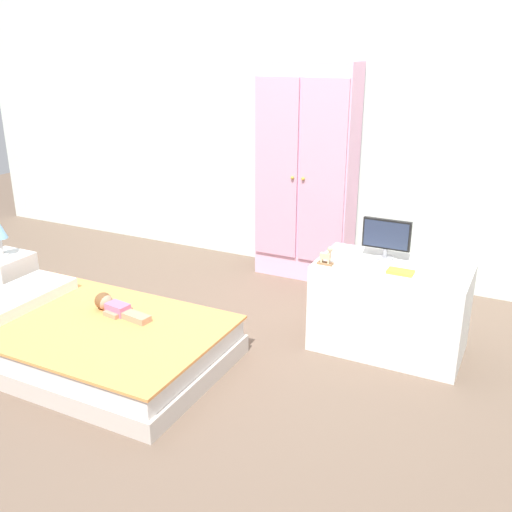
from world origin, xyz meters
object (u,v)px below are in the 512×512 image
(tv_monitor, at_px, (386,236))
(book_yellow, at_px, (400,272))
(wardrobe, at_px, (306,174))
(bed, at_px, (91,341))
(nightstand, at_px, (7,280))
(tv_stand, at_px, (390,308))
(rocking_horse_toy, at_px, (327,256))
(doll, at_px, (112,306))

(tv_monitor, relative_size, book_yellow, 1.97)
(wardrobe, height_order, tv_monitor, wardrobe)
(bed, distance_m, wardrobe, 1.90)
(nightstand, height_order, tv_monitor, tv_monitor)
(nightstand, height_order, tv_stand, tv_stand)
(tv_monitor, relative_size, rocking_horse_toy, 2.50)
(tv_stand, bearing_deg, book_yellow, -59.26)
(doll, bearing_deg, wardrobe, 70.93)
(book_yellow, bearing_deg, nightstand, -169.85)
(wardrobe, bearing_deg, bed, -108.41)
(doll, height_order, nightstand, nightstand)
(book_yellow, bearing_deg, wardrobe, 134.20)
(rocking_horse_toy, bearing_deg, wardrobe, 117.93)
(nightstand, distance_m, rocking_horse_toy, 2.14)
(wardrobe, height_order, rocking_horse_toy, wardrobe)
(tv_stand, height_order, rocking_horse_toy, rocking_horse_toy)
(doll, xyz_separation_m, rocking_horse_toy, (1.06, 0.53, 0.29))
(doll, xyz_separation_m, tv_stand, (1.39, 0.69, -0.01))
(wardrobe, distance_m, tv_monitor, 1.11)
(bed, relative_size, tv_monitor, 5.53)
(wardrobe, distance_m, rocking_horse_toy, 1.15)
(nightstand, height_order, book_yellow, book_yellow)
(doll, relative_size, tv_monitor, 1.48)
(doll, relative_size, tv_stand, 0.48)
(bed, distance_m, tv_stand, 1.66)
(tv_stand, relative_size, rocking_horse_toy, 7.68)
(doll, distance_m, wardrobe, 1.70)
(rocking_horse_toy, distance_m, book_yellow, 0.40)
(wardrobe, relative_size, tv_monitor, 5.77)
(doll, bearing_deg, tv_monitor, 30.18)
(tv_stand, xyz_separation_m, rocking_horse_toy, (-0.33, -0.16, 0.30))
(nightstand, relative_size, tv_monitor, 1.30)
(doll, distance_m, tv_stand, 1.55)
(tv_monitor, distance_m, book_yellow, 0.26)
(rocking_horse_toy, bearing_deg, tv_stand, 25.44)
(tv_monitor, bearing_deg, doll, -149.82)
(nightstand, xyz_separation_m, wardrobe, (1.54, 1.39, 0.60))
(rocking_horse_toy, height_order, book_yellow, rocking_horse_toy)
(doll, relative_size, wardrobe, 0.26)
(tv_stand, distance_m, book_yellow, 0.29)
(nightstand, relative_size, book_yellow, 2.57)
(doll, bearing_deg, book_yellow, 22.01)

